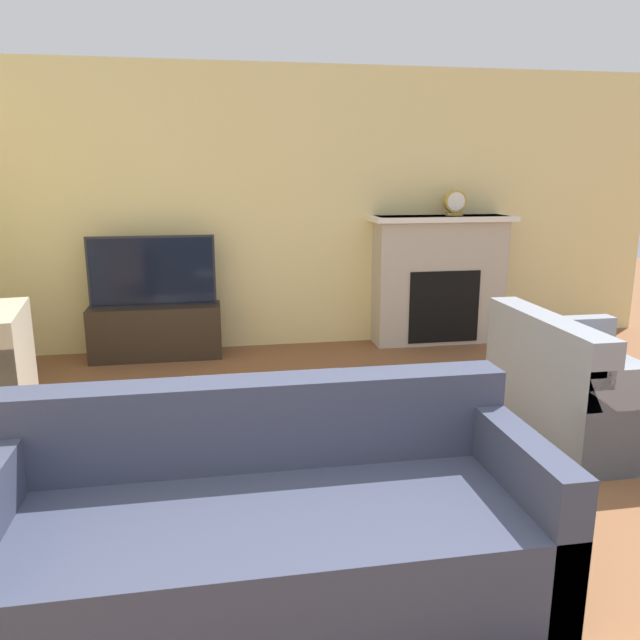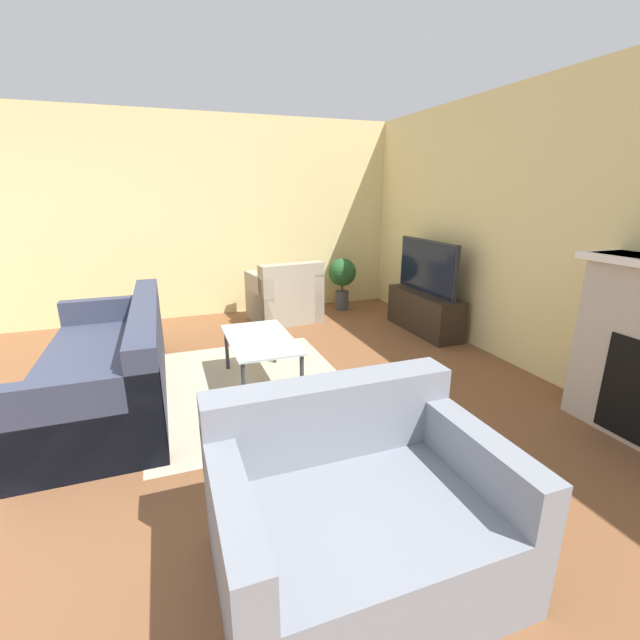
# 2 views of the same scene
# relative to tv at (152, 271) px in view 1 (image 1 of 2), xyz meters

# --- Properties ---
(wall_back) EXTENTS (8.37, 0.06, 2.70)m
(wall_back) POSITION_rel_tv_xyz_m (0.96, 0.29, 0.52)
(wall_back) COLOR beige
(wall_back) RESTS_ON ground_plane
(area_rug) EXTENTS (2.22, 1.76, 0.00)m
(area_rug) POSITION_rel_tv_xyz_m (0.84, -2.39, -0.82)
(area_rug) COLOR #B7A88E
(area_rug) RESTS_ON ground_plane
(fireplace) EXTENTS (1.44, 0.40, 1.29)m
(fireplace) POSITION_rel_tv_xyz_m (2.81, 0.09, -0.15)
(fireplace) COLOR #B2A899
(fireplace) RESTS_ON ground_plane
(tv_stand) EXTENTS (1.20, 0.36, 0.50)m
(tv_stand) POSITION_rel_tv_xyz_m (-0.00, 0.00, -0.58)
(tv_stand) COLOR #2D2319
(tv_stand) RESTS_ON ground_plane
(tv) EXTENTS (1.14, 0.06, 0.65)m
(tv) POSITION_rel_tv_xyz_m (0.00, 0.00, 0.00)
(tv) COLOR #232328
(tv) RESTS_ON tv_stand
(couch_sectional) EXTENTS (2.24, 0.94, 0.82)m
(couch_sectional) POSITION_rel_tv_xyz_m (0.72, -3.53, -0.54)
(couch_sectional) COLOR #33384C
(couch_sectional) RESTS_ON ground_plane
(couch_loveseat) EXTENTS (0.96, 1.28, 0.82)m
(couch_loveseat) POSITION_rel_tv_xyz_m (2.96, -2.30, -0.54)
(couch_loveseat) COLOR gray
(couch_loveseat) RESTS_ON ground_plane
(coffee_table) EXTENTS (1.02, 0.56, 0.45)m
(coffee_table) POSITION_rel_tv_xyz_m (0.84, -2.28, -0.42)
(coffee_table) COLOR #333338
(coffee_table) RESTS_ON ground_plane
(mantel_clock) EXTENTS (0.22, 0.07, 0.25)m
(mantel_clock) POSITION_rel_tv_xyz_m (2.93, 0.09, 0.59)
(mantel_clock) COLOR #B79338
(mantel_clock) RESTS_ON fireplace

